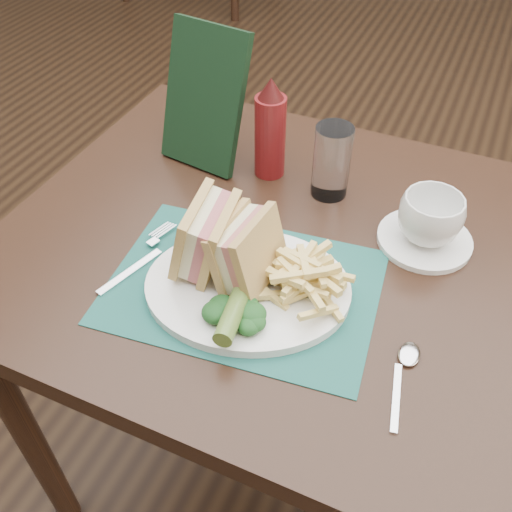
{
  "coord_description": "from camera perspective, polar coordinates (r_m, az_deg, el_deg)",
  "views": [
    {
      "loc": [
        0.24,
        -1.14,
        1.37
      ],
      "look_at": [
        -0.0,
        -0.6,
        0.8
      ],
      "focal_mm": 40.0,
      "sensor_mm": 36.0,
      "label": 1
    }
  ],
  "objects": [
    {
      "name": "pickle_spear",
      "position": [
        0.77,
        -2.05,
        -5.12
      ],
      "size": [
        0.04,
        0.12,
        0.03
      ],
      "primitive_type": "cylinder",
      "rotation": [
        1.54,
        0.0,
        0.15
      ],
      "color": "#4B6A28",
      "rests_on": "plate"
    },
    {
      "name": "floor",
      "position": [
        1.8,
        7.95,
        -6.24
      ],
      "size": [
        7.0,
        7.0,
        0.0
      ],
      "primitive_type": "plane",
      "color": "black",
      "rests_on": "ground"
    },
    {
      "name": "coffee_cup",
      "position": [
        0.92,
        17.02,
        3.61
      ],
      "size": [
        0.14,
        0.14,
        0.08
      ],
      "primitive_type": "imported",
      "rotation": [
        0.0,
        0.0,
        0.77
      ],
      "color": "white",
      "rests_on": "saucer"
    },
    {
      "name": "spoon",
      "position": [
        0.76,
        14.33,
        -11.94
      ],
      "size": [
        0.06,
        0.15,
        0.01
      ],
      "primitive_type": null,
      "rotation": [
        0.0,
        0.0,
        0.18
      ],
      "color": "silver",
      "rests_on": "table_main"
    },
    {
      "name": "sandwich_half_b",
      "position": [
        0.8,
        -2.17,
        1.08
      ],
      "size": [
        0.09,
        0.12,
        0.11
      ],
      "primitive_type": null,
      "rotation": [
        0.0,
        -0.24,
        -0.1
      ],
      "color": "#D8B469",
      "rests_on": "plate"
    },
    {
      "name": "saucer",
      "position": [
        0.95,
        16.48,
        1.58
      ],
      "size": [
        0.17,
        0.17,
        0.01
      ],
      "primitive_type": "cylinder",
      "rotation": [
        0.0,
        0.0,
        -0.13
      ],
      "color": "white",
      "rests_on": "table_main"
    },
    {
      "name": "ketchup_bottle",
      "position": [
        1.01,
        1.43,
        12.68
      ],
      "size": [
        0.06,
        0.06,
        0.19
      ],
      "primitive_type": null,
      "rotation": [
        0.0,
        0.0,
        0.0
      ],
      "color": "#601012",
      "rests_on": "table_main"
    },
    {
      "name": "drinking_glass",
      "position": [
        0.98,
        7.57,
        9.34
      ],
      "size": [
        0.08,
        0.08,
        0.13
      ],
      "primitive_type": "cylinder",
      "rotation": [
        0.0,
        0.0,
        -0.25
      ],
      "color": "silver",
      "rests_on": "table_main"
    },
    {
      "name": "placemat",
      "position": [
        0.84,
        -1.25,
        -3.07
      ],
      "size": [
        0.42,
        0.32,
        0.0
      ],
      "primitive_type": "cube",
      "rotation": [
        0.0,
        0.0,
        0.1
      ],
      "color": "#19534B",
      "rests_on": "table_main"
    },
    {
      "name": "table_main",
      "position": [
        1.2,
        2.14,
        -11.63
      ],
      "size": [
        0.9,
        0.75,
        0.75
      ],
      "primitive_type": null,
      "color": "black",
      "rests_on": "ground"
    },
    {
      "name": "check_presenter",
      "position": [
        1.05,
        -5.21,
        15.44
      ],
      "size": [
        0.16,
        0.11,
        0.24
      ],
      "primitive_type": "cube",
      "rotation": [
        -0.31,
        0.0,
        -0.15
      ],
      "color": "black",
      "rests_on": "table_main"
    },
    {
      "name": "fork",
      "position": [
        0.9,
        -11.5,
        -0.11
      ],
      "size": [
        0.08,
        0.17,
        0.01
      ],
      "primitive_type": null,
      "rotation": [
        0.0,
        0.0,
        -0.29
      ],
      "color": "silver",
      "rests_on": "placemat"
    },
    {
      "name": "sandwich_half_a",
      "position": [
        0.83,
        -6.5,
        2.41
      ],
      "size": [
        0.1,
        0.13,
        0.12
      ],
      "primitive_type": null,
      "rotation": [
        0.0,
        0.24,
        0.15
      ],
      "color": "tan",
      "rests_on": "plate"
    },
    {
      "name": "fries_pile",
      "position": [
        0.79,
        4.69,
        -2.17
      ],
      "size": [
        0.18,
        0.2,
        0.06
      ],
      "primitive_type": null,
      "color": "#EFD477",
      "rests_on": "plate"
    },
    {
      "name": "plate",
      "position": [
        0.83,
        -0.84,
        -3.17
      ],
      "size": [
        0.36,
        0.32,
        0.01
      ],
      "primitive_type": null,
      "rotation": [
        0.0,
        0.0,
        0.3
      ],
      "color": "white",
      "rests_on": "placemat"
    },
    {
      "name": "kale_garnish",
      "position": [
        0.78,
        -2.22,
        -5.17
      ],
      "size": [
        0.11,
        0.08,
        0.03
      ],
      "primitive_type": null,
      "color": "#153A19",
      "rests_on": "plate"
    }
  ]
}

